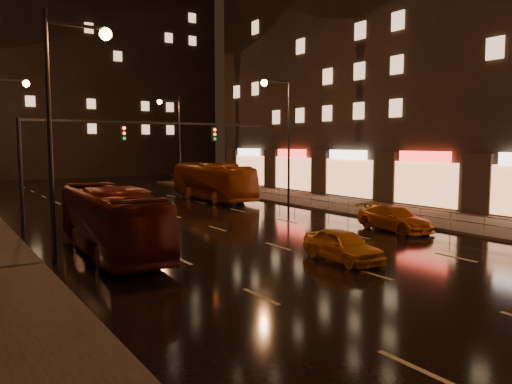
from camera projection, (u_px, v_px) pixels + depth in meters
ground at (187, 220)px, 31.87m from camera, size 140.00×140.00×0.00m
sidewalk_right at (393, 212)px, 35.05m from camera, size 7.00×70.00×0.15m
building_right at (450, 30)px, 44.58m from camera, size 18.00×50.00×30.00m
building_distant at (62, 57)px, 75.65m from camera, size 44.00×16.00×36.00m
traffic_signal at (106, 146)px, 28.66m from camera, size 15.31×0.32×6.20m
railing_right at (329, 199)px, 35.67m from camera, size 0.05×56.00×1.00m
bus_red at (110, 220)px, 22.13m from camera, size 3.08×10.69×2.94m
bus_curb at (213, 181)px, 43.16m from camera, size 3.14×11.49×3.17m
taxi_near at (343, 245)px, 20.55m from camera, size 1.82×4.02×1.34m
taxi_far at (395, 218)px, 27.83m from camera, size 2.13×4.80×1.37m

